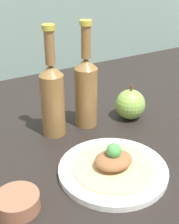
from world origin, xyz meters
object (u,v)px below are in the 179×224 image
Objects in this scene: cider_bottle_left at (52,96)px; apple at (130,104)px; plated_food at (113,162)px; dipping_bowl at (17,202)px; plate at (113,169)px; cider_bottle_right at (86,89)px.

apple is at bearing -8.11° from cider_bottle_left.
dipping_bowl is (-21.21, 0.08, -1.31)cm from plated_food.
plate is 2.33× the size of apple.
plate is 1.34× the size of plated_food.
apple is at bearing 24.83° from dipping_bowl.
cider_bottle_left is 1.00× the size of cider_bottle_right.
dipping_bowl is at bearing -128.87° from cider_bottle_left.
plate is 21.22cm from dipping_bowl.
plate is at bearing -134.77° from apple.
cider_bottle_right reaches higher than plated_food.
apple reaches higher than dipping_bowl.
cider_bottle_left is 28.88cm from dipping_bowl.
cider_bottle_left is 23.23cm from apple.
cider_bottle_right is at bearing 75.26° from plated_food.
plated_food is at bearing -104.74° from cider_bottle_right.
plated_food is 21.25cm from dipping_bowl.
cider_bottle_right reaches higher than plate.
plated_food is 0.63× the size of cider_bottle_right.
cider_bottle_left is at bearing 51.13° from dipping_bowl.
apple is (18.15, 18.29, 1.39)cm from plated_food.
cider_bottle_right is 2.78× the size of apple.
apple is (12.51, -3.16, -6.30)cm from cider_bottle_right.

